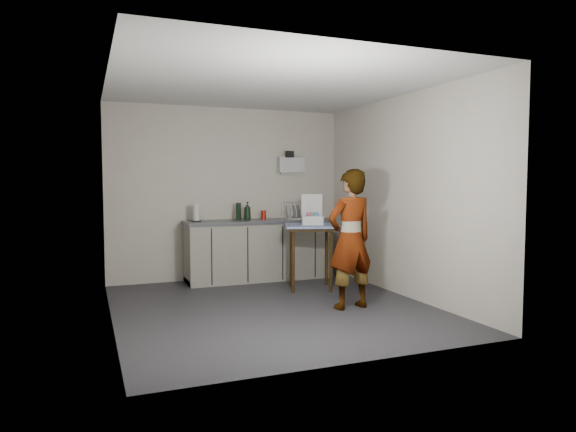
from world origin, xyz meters
name	(u,v)px	position (x,y,z in m)	size (l,w,h in m)	color
ground	(273,307)	(0.00, 0.00, 0.00)	(4.00, 4.00, 0.00)	#28272C
wall_back	(228,194)	(0.00, 1.99, 1.30)	(3.60, 0.02, 2.60)	beige
wall_right	(402,196)	(1.79, 0.00, 1.30)	(0.02, 4.00, 2.60)	beige
wall_left	(110,200)	(-1.79, 0.00, 1.30)	(0.02, 4.00, 2.60)	beige
ceiling	(272,85)	(0.00, 0.00, 2.60)	(3.60, 4.00, 0.01)	white
kitchen_counter	(259,251)	(0.40, 1.70, 0.43)	(2.24, 0.62, 0.91)	black
wall_shelf	(291,165)	(1.00, 1.92, 1.75)	(0.42, 0.18, 0.37)	white
side_table	(310,233)	(0.85, 0.81, 0.78)	(0.88, 0.88, 0.89)	#3B250D
standing_man	(350,239)	(0.84, -0.37, 0.82)	(0.60, 0.39, 1.63)	#B2A593
soap_bottle	(247,211)	(0.20, 1.65, 1.05)	(0.11, 0.11, 0.28)	black
soda_can	(264,215)	(0.49, 1.74, 0.98)	(0.07, 0.07, 0.14)	red
dark_bottle	(238,212)	(0.08, 1.71, 1.04)	(0.08, 0.08, 0.26)	black
paper_towel	(196,213)	(-0.55, 1.70, 1.03)	(0.14, 0.14, 0.25)	black
dish_rack	(295,215)	(0.98, 1.69, 0.97)	(0.37, 0.28, 0.26)	silver
bakery_box	(312,218)	(0.89, 0.84, 0.99)	(0.38, 0.39, 0.42)	white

